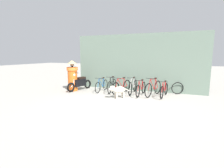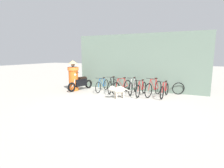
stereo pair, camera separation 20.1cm
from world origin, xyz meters
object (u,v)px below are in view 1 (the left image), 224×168
(bicycle_2, at_px, (121,87))
(stray_dog, at_px, (118,90))
(bicycle_0, at_px, (102,85))
(bicycle_4, at_px, (141,89))
(bicycle_6, at_px, (164,90))
(person_in_robes, at_px, (72,76))
(bicycle_5, at_px, (153,88))
(spare_tire_left, at_px, (177,88))
(bicycle_1, at_px, (112,85))
(bicycle_3, at_px, (133,87))
(motorcycle, at_px, (80,83))

(bicycle_2, relative_size, stray_dog, 1.96)
(bicycle_0, bearing_deg, bicycle_4, 86.47)
(bicycle_6, xyz_separation_m, person_in_robes, (-5.01, -0.46, 0.55))
(bicycle_5, bearing_deg, bicycle_0, -73.08)
(bicycle_2, height_order, stray_dog, bicycle_2)
(stray_dog, height_order, person_in_robes, person_in_robes)
(person_in_robes, bearing_deg, bicycle_0, -148.34)
(bicycle_4, relative_size, spare_tire_left, 2.69)
(bicycle_1, bearing_deg, bicycle_3, 86.83)
(bicycle_2, xyz_separation_m, person_in_robes, (-2.79, -0.49, 0.53))
(bicycle_6, distance_m, spare_tire_left, 1.05)
(bicycle_6, bearing_deg, motorcycle, -81.80)
(bicycle_3, distance_m, bicycle_5, 1.10)
(bicycle_1, xyz_separation_m, person_in_robes, (-2.22, -0.51, 0.51))
(person_in_robes, bearing_deg, bicycle_1, -151.78)
(bicycle_3, xyz_separation_m, spare_tire_left, (2.21, 0.74, -0.05))
(bicycle_1, height_order, motorcycle, motorcycle)
(bicycle_3, distance_m, bicycle_6, 1.63)
(stray_dog, bearing_deg, bicycle_1, -103.39)
(bicycle_4, distance_m, spare_tire_left, 1.98)
(motorcycle, bearing_deg, bicycle_5, 106.36)
(bicycle_5, bearing_deg, bicycle_4, -59.47)
(stray_dog, height_order, spare_tire_left, same)
(bicycle_0, relative_size, bicycle_3, 0.91)
(bicycle_4, xyz_separation_m, spare_tire_left, (1.71, 1.00, -0.02))
(bicycle_1, height_order, bicycle_4, bicycle_1)
(bicycle_5, bearing_deg, spare_tire_left, 143.62)
(bicycle_1, relative_size, bicycle_2, 0.98)
(bicycle_3, relative_size, motorcycle, 0.95)
(stray_dog, distance_m, spare_tire_left, 3.29)
(bicycle_2, bearing_deg, bicycle_0, -74.64)
(bicycle_3, bearing_deg, bicycle_6, 82.82)
(bicycle_6, height_order, stray_dog, bicycle_6)
(bicycle_1, relative_size, person_in_robes, 0.96)
(stray_dog, distance_m, person_in_robes, 3.15)
(bicycle_4, xyz_separation_m, bicycle_5, (0.59, 0.15, 0.04))
(bicycle_2, height_order, bicycle_5, bicycle_5)
(bicycle_5, bearing_deg, bicycle_2, -73.17)
(bicycle_3, bearing_deg, spare_tire_left, 106.18)
(bicycle_3, distance_m, spare_tire_left, 2.33)
(person_in_robes, bearing_deg, bicycle_2, -154.84)
(bicycle_5, distance_m, motorcycle, 4.20)
(spare_tire_left, bearing_deg, motorcycle, -168.54)
(bicycle_5, bearing_deg, motorcycle, -70.41)
(bicycle_3, distance_m, stray_dog, 1.37)
(bicycle_0, bearing_deg, bicycle_3, 93.69)
(bicycle_5, bearing_deg, bicycle_3, -78.92)
(motorcycle, bearing_deg, bicycle_1, 110.39)
(bicycle_1, relative_size, stray_dog, 1.93)
(bicycle_3, bearing_deg, bicycle_4, 60.84)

